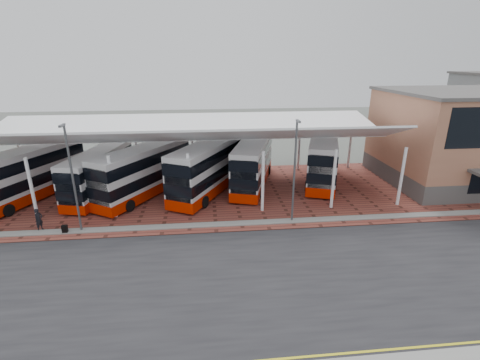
{
  "coord_description": "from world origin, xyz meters",
  "views": [
    {
      "loc": [
        -4.63,
        -17.94,
        12.26
      ],
      "look_at": [
        -1.91,
        8.28,
        2.92
      ],
      "focal_mm": 26.0,
      "sensor_mm": 36.0,
      "label": 1
    }
  ],
  "objects_px": {
    "bus_3": "(210,168)",
    "pedestrian": "(39,220)",
    "bus_5": "(322,159)",
    "terminal": "(479,137)",
    "bus_2": "(144,172)",
    "bus_0": "(29,175)",
    "bus_4": "(253,163)",
    "bus_1": "(99,173)"
  },
  "relations": [
    {
      "from": "bus_1",
      "to": "bus_4",
      "type": "relative_size",
      "value": 0.91
    },
    {
      "from": "bus_5",
      "to": "bus_2",
      "type": "bearing_deg",
      "value": -153.24
    },
    {
      "from": "bus_1",
      "to": "bus_2",
      "type": "bearing_deg",
      "value": 4.19
    },
    {
      "from": "bus_1",
      "to": "bus_3",
      "type": "bearing_deg",
      "value": 10.83
    },
    {
      "from": "bus_1",
      "to": "bus_3",
      "type": "distance_m",
      "value": 10.18
    },
    {
      "from": "bus_2",
      "to": "bus_3",
      "type": "bearing_deg",
      "value": 35.08
    },
    {
      "from": "bus_0",
      "to": "pedestrian",
      "type": "distance_m",
      "value": 7.52
    },
    {
      "from": "bus_4",
      "to": "bus_5",
      "type": "bearing_deg",
      "value": 21.5
    },
    {
      "from": "terminal",
      "to": "bus_5",
      "type": "distance_m",
      "value": 15.87
    },
    {
      "from": "bus_3",
      "to": "pedestrian",
      "type": "distance_m",
      "value": 14.54
    },
    {
      "from": "bus_0",
      "to": "bus_1",
      "type": "height_order",
      "value": "bus_0"
    },
    {
      "from": "bus_4",
      "to": "bus_2",
      "type": "bearing_deg",
      "value": -153.9
    },
    {
      "from": "bus_2",
      "to": "bus_5",
      "type": "xyz_separation_m",
      "value": [
        17.63,
        2.33,
        0.06
      ]
    },
    {
      "from": "terminal",
      "to": "bus_5",
      "type": "xyz_separation_m",
      "value": [
        -15.63,
        1.51,
        -2.27
      ]
    },
    {
      "from": "bus_2",
      "to": "pedestrian",
      "type": "height_order",
      "value": "bus_2"
    },
    {
      "from": "bus_0",
      "to": "bus_1",
      "type": "xyz_separation_m",
      "value": [
        5.96,
        0.42,
        -0.23
      ]
    },
    {
      "from": "bus_3",
      "to": "bus_5",
      "type": "distance_m",
      "value": 11.79
    },
    {
      "from": "bus_0",
      "to": "bus_2",
      "type": "xyz_separation_m",
      "value": [
        10.13,
        -0.17,
        -0.02
      ]
    },
    {
      "from": "bus_5",
      "to": "pedestrian",
      "type": "height_order",
      "value": "bus_5"
    },
    {
      "from": "bus_5",
      "to": "pedestrian",
      "type": "distance_m",
      "value": 25.98
    },
    {
      "from": "bus_4",
      "to": "pedestrian",
      "type": "distance_m",
      "value": 19.0
    },
    {
      "from": "terminal",
      "to": "pedestrian",
      "type": "height_order",
      "value": "terminal"
    },
    {
      "from": "bus_2",
      "to": "bus_0",
      "type": "bearing_deg",
      "value": -149.17
    },
    {
      "from": "bus_5",
      "to": "bus_1",
      "type": "bearing_deg",
      "value": -156.19
    },
    {
      "from": "terminal",
      "to": "bus_4",
      "type": "height_order",
      "value": "terminal"
    },
    {
      "from": "bus_0",
      "to": "bus_3",
      "type": "height_order",
      "value": "bus_3"
    },
    {
      "from": "bus_3",
      "to": "bus_4",
      "type": "relative_size",
      "value": 1.01
    },
    {
      "from": "terminal",
      "to": "bus_0",
      "type": "distance_m",
      "value": 43.46
    },
    {
      "from": "bus_0",
      "to": "pedestrian",
      "type": "xyz_separation_m",
      "value": [
        3.35,
        -6.59,
        -1.42
      ]
    },
    {
      "from": "bus_5",
      "to": "pedestrian",
      "type": "relative_size",
      "value": 6.7
    },
    {
      "from": "bus_1",
      "to": "bus_2",
      "type": "height_order",
      "value": "bus_2"
    },
    {
      "from": "terminal",
      "to": "bus_2",
      "type": "distance_m",
      "value": 33.36
    },
    {
      "from": "bus_5",
      "to": "terminal",
      "type": "bearing_deg",
      "value": 13.72
    },
    {
      "from": "terminal",
      "to": "bus_4",
      "type": "distance_m",
      "value": 23.07
    },
    {
      "from": "bus_0",
      "to": "bus_4",
      "type": "height_order",
      "value": "bus_0"
    },
    {
      "from": "bus_1",
      "to": "pedestrian",
      "type": "xyz_separation_m",
      "value": [
        -2.61,
        -7.0,
        -1.19
      ]
    },
    {
      "from": "bus_0",
      "to": "bus_4",
      "type": "distance_m",
      "value": 20.52
    },
    {
      "from": "bus_1",
      "to": "bus_5",
      "type": "bearing_deg",
      "value": 16.76
    },
    {
      "from": "bus_0",
      "to": "bus_5",
      "type": "relative_size",
      "value": 0.97
    },
    {
      "from": "terminal",
      "to": "bus_1",
      "type": "height_order",
      "value": "terminal"
    },
    {
      "from": "bus_1",
      "to": "terminal",
      "type": "bearing_deg",
      "value": 12.54
    },
    {
      "from": "bus_4",
      "to": "terminal",
      "type": "bearing_deg",
      "value": 14.45
    }
  ]
}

